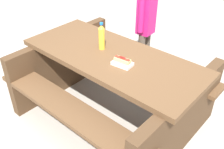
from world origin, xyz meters
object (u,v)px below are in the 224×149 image
object	(u,v)px
hotdog_tray	(122,62)
picnic_table	(112,81)
soda_bottle	(102,37)
child_in_coat	(147,15)

from	to	relation	value
hotdog_tray	picnic_table	bearing A→B (deg)	145.39
soda_bottle	child_in_coat	bearing A→B (deg)	84.38
picnic_table	soda_bottle	size ratio (longest dim) A/B	7.57
soda_bottle	child_in_coat	world-z (taller)	child_in_coat
picnic_table	child_in_coat	bearing A→B (deg)	93.36
picnic_table	soda_bottle	distance (m)	0.46
soda_bottle	picnic_table	bearing A→B (deg)	-21.77
hotdog_tray	child_in_coat	size ratio (longest dim) A/B	0.15
picnic_table	soda_bottle	bearing A→B (deg)	158.23
picnic_table	child_in_coat	xyz separation A→B (m)	(-0.06, 0.96, 0.36)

